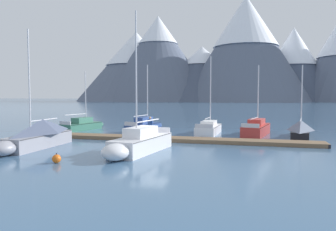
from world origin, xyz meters
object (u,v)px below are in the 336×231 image
object	(u,v)px
sailboat_end_of_dock	(301,129)
person_on_dock	(150,125)
sailboat_second_berth	(37,135)
sailboat_mid_dock_port	(146,126)
sailboat_outer_slip	(257,128)
sailboat_nearest_berth	(84,125)
sailboat_far_berth	(209,128)
mooring_buoy_inner_mooring	(57,159)
sailboat_mid_dock_starboard	(138,143)

from	to	relation	value
sailboat_end_of_dock	person_on_dock	distance (m)	13.68
sailboat_second_berth	sailboat_end_of_dock	size ratio (longest dim) A/B	1.19
sailboat_mid_dock_port	sailboat_outer_slip	xyz separation A→B (m)	(11.24, 0.03, 0.02)
sailboat_nearest_berth	sailboat_mid_dock_port	size ratio (longest dim) A/B	0.93
sailboat_far_berth	mooring_buoy_inner_mooring	distance (m)	17.41
sailboat_second_berth	sailboat_outer_slip	bearing A→B (deg)	35.62
sailboat_second_berth	sailboat_mid_dock_port	size ratio (longest dim) A/B	1.20
sailboat_second_berth	sailboat_far_berth	bearing A→B (deg)	45.05
sailboat_nearest_berth	sailboat_far_berth	world-z (taller)	sailboat_far_berth
sailboat_far_berth	sailboat_outer_slip	size ratio (longest dim) A/B	1.06
sailboat_outer_slip	sailboat_mid_dock_port	bearing A→B (deg)	-179.84
sailboat_nearest_berth	mooring_buoy_inner_mooring	world-z (taller)	sailboat_nearest_berth
sailboat_second_berth	sailboat_mid_dock_starboard	bearing A→B (deg)	-3.69
sailboat_far_berth	sailboat_second_berth	bearing A→B (deg)	-134.95
sailboat_nearest_berth	sailboat_mid_dock_starboard	distance (m)	16.41
sailboat_nearest_berth	sailboat_far_berth	size ratio (longest dim) A/B	0.84
sailboat_mid_dock_starboard	sailboat_end_of_dock	distance (m)	16.13
sailboat_mid_dock_starboard	sailboat_outer_slip	xyz separation A→B (m)	(8.22, 11.99, -0.04)
sailboat_nearest_berth	sailboat_far_berth	xyz separation A→B (m)	(14.03, -0.73, 0.01)
sailboat_mid_dock_port	person_on_dock	size ratio (longest dim) A/B	4.15
sailboat_end_of_dock	sailboat_nearest_berth	bearing A→B (deg)	175.26
sailboat_second_berth	sailboat_far_berth	world-z (taller)	sailboat_second_berth
sailboat_end_of_dock	person_on_dock	xyz separation A→B (m)	(-12.96, -4.34, 0.50)
sailboat_end_of_dock	mooring_buoy_inner_mooring	size ratio (longest dim) A/B	12.28
sailboat_end_of_dock	sailboat_far_berth	bearing A→B (deg)	172.31
sailboat_second_berth	sailboat_mid_dock_starboard	size ratio (longest dim) A/B	0.91
sailboat_mid_dock_starboard	sailboat_mid_dock_port	bearing A→B (deg)	104.18
sailboat_second_berth	sailboat_end_of_dock	world-z (taller)	sailboat_second_berth
sailboat_second_berth	sailboat_outer_slip	xyz separation A→B (m)	(16.03, 11.48, -0.34)
sailboat_mid_dock_starboard	sailboat_second_berth	bearing A→B (deg)	176.31
sailboat_nearest_berth	sailboat_mid_dock_starboard	bearing A→B (deg)	-50.57
sailboat_mid_dock_starboard	sailboat_end_of_dock	world-z (taller)	sailboat_mid_dock_starboard
sailboat_nearest_berth	sailboat_far_berth	distance (m)	14.05
sailboat_nearest_berth	mooring_buoy_inner_mooring	xyz separation A→B (m)	(6.89, -16.61, -0.29)
sailboat_nearest_berth	sailboat_mid_dock_starboard	size ratio (longest dim) A/B	0.71
mooring_buoy_inner_mooring	sailboat_outer_slip	bearing A→B (deg)	53.58
sailboat_nearest_berth	sailboat_outer_slip	bearing A→B (deg)	-2.12
sailboat_second_berth	sailboat_outer_slip	world-z (taller)	sailboat_second_berth
sailboat_far_berth	sailboat_outer_slip	bearing A→B (deg)	0.49
sailboat_nearest_berth	sailboat_second_berth	size ratio (longest dim) A/B	0.78
sailboat_mid_dock_port	sailboat_far_berth	xyz separation A→B (m)	(6.63, -0.01, -0.06)
sailboat_mid_dock_port	sailboat_mid_dock_starboard	bearing A→B (deg)	-75.82
sailboat_mid_dock_starboard	sailboat_end_of_dock	bearing A→B (deg)	42.12
sailboat_far_berth	mooring_buoy_inner_mooring	world-z (taller)	sailboat_far_berth
sailboat_second_berth	sailboat_outer_slip	distance (m)	19.72
sailboat_outer_slip	person_on_dock	size ratio (longest dim) A/B	4.32
sailboat_nearest_berth	person_on_dock	size ratio (longest dim) A/B	3.85
person_on_dock	sailboat_nearest_berth	bearing A→B (deg)	146.68
sailboat_mid_dock_port	mooring_buoy_inner_mooring	xyz separation A→B (m)	(-0.51, -15.89, -0.37)
sailboat_mid_dock_port	person_on_dock	xyz separation A→B (m)	(2.03, -5.48, 0.65)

